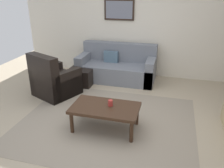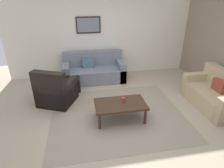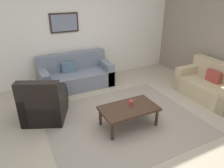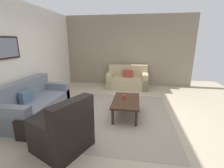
{
  "view_description": "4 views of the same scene",
  "coord_description": "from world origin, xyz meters",
  "px_view_note": "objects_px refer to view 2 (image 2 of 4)",
  "views": [
    {
      "loc": [
        1.01,
        -3.39,
        2.23
      ],
      "look_at": [
        0.08,
        0.03,
        0.73
      ],
      "focal_mm": 37.46,
      "sensor_mm": 36.0,
      "label": 1
    },
    {
      "loc": [
        -0.78,
        -3.58,
        2.55
      ],
      "look_at": [
        -0.08,
        0.24,
        0.68
      ],
      "focal_mm": 30.28,
      "sensor_mm": 36.0,
      "label": 2
    },
    {
      "loc": [
        -1.8,
        -3.12,
        2.5
      ],
      "look_at": [
        -0.12,
        0.25,
        0.75
      ],
      "focal_mm": 33.32,
      "sensor_mm": 36.0,
      "label": 3
    },
    {
      "loc": [
        -3.57,
        -0.4,
        1.82
      ],
      "look_at": [
        0.05,
        0.17,
        0.8
      ],
      "focal_mm": 25.02,
      "sensor_mm": 36.0,
      "label": 4
    }
  ],
  "objects_px": {
    "armchair_leather": "(56,93)",
    "framed_artwork": "(88,25)",
    "coffee_table": "(120,105)",
    "couch_main": "(94,71)",
    "couch_loveseat": "(217,95)",
    "ottoman": "(70,83)",
    "cup": "(123,100)"
  },
  "relations": [
    {
      "from": "armchair_leather",
      "to": "ottoman",
      "type": "bearing_deg",
      "value": 65.74
    },
    {
      "from": "couch_main",
      "to": "framed_artwork",
      "type": "relative_size",
      "value": 2.52
    },
    {
      "from": "couch_main",
      "to": "cup",
      "type": "relative_size",
      "value": 18.74
    },
    {
      "from": "couch_loveseat",
      "to": "ottoman",
      "type": "relative_size",
      "value": 2.75
    },
    {
      "from": "armchair_leather",
      "to": "framed_artwork",
      "type": "xyz_separation_m",
      "value": [
        1.01,
        1.76,
        1.36
      ]
    },
    {
      "from": "coffee_table",
      "to": "cup",
      "type": "relative_size",
      "value": 10.83
    },
    {
      "from": "couch_main",
      "to": "couch_loveseat",
      "type": "xyz_separation_m",
      "value": [
        2.8,
        -2.17,
        0.0
      ]
    },
    {
      "from": "coffee_table",
      "to": "framed_artwork",
      "type": "distance_m",
      "value": 3.03
    },
    {
      "from": "couch_main",
      "to": "coffee_table",
      "type": "distance_m",
      "value": 2.31
    },
    {
      "from": "couch_loveseat",
      "to": "armchair_leather",
      "type": "relative_size",
      "value": 1.46
    },
    {
      "from": "couch_main",
      "to": "coffee_table",
      "type": "height_order",
      "value": "couch_main"
    },
    {
      "from": "couch_loveseat",
      "to": "armchair_leather",
      "type": "bearing_deg",
      "value": 168.08
    },
    {
      "from": "ottoman",
      "to": "armchair_leather",
      "type": "bearing_deg",
      "value": -114.26
    },
    {
      "from": "framed_artwork",
      "to": "armchair_leather",
      "type": "bearing_deg",
      "value": -119.89
    },
    {
      "from": "ottoman",
      "to": "cup",
      "type": "bearing_deg",
      "value": -54.29
    },
    {
      "from": "cup",
      "to": "framed_artwork",
      "type": "height_order",
      "value": "framed_artwork"
    },
    {
      "from": "cup",
      "to": "armchair_leather",
      "type": "bearing_deg",
      "value": 149.76
    },
    {
      "from": "armchair_leather",
      "to": "coffee_table",
      "type": "distance_m",
      "value": 1.72
    },
    {
      "from": "coffee_table",
      "to": "cup",
      "type": "distance_m",
      "value": 0.14
    },
    {
      "from": "couch_loveseat",
      "to": "cup",
      "type": "bearing_deg",
      "value": -178.41
    },
    {
      "from": "couch_main",
      "to": "armchair_leather",
      "type": "height_order",
      "value": "armchair_leather"
    },
    {
      "from": "couch_main",
      "to": "cup",
      "type": "distance_m",
      "value": 2.28
    },
    {
      "from": "couch_loveseat",
      "to": "framed_artwork",
      "type": "height_order",
      "value": "framed_artwork"
    },
    {
      "from": "armchair_leather",
      "to": "cup",
      "type": "bearing_deg",
      "value": -30.24
    },
    {
      "from": "armchair_leather",
      "to": "ottoman",
      "type": "distance_m",
      "value": 0.83
    },
    {
      "from": "coffee_table",
      "to": "framed_artwork",
      "type": "height_order",
      "value": "framed_artwork"
    },
    {
      "from": "framed_artwork",
      "to": "cup",
      "type": "bearing_deg",
      "value": -79.18
    },
    {
      "from": "coffee_table",
      "to": "cup",
      "type": "bearing_deg",
      "value": 33.22
    },
    {
      "from": "couch_main",
      "to": "armchair_leather",
      "type": "distance_m",
      "value": 1.73
    },
    {
      "from": "couch_loveseat",
      "to": "coffee_table",
      "type": "distance_m",
      "value": 2.45
    },
    {
      "from": "couch_loveseat",
      "to": "cup",
      "type": "xyz_separation_m",
      "value": [
        -2.37,
        -0.07,
        0.16
      ]
    },
    {
      "from": "couch_main",
      "to": "coffee_table",
      "type": "bearing_deg",
      "value": -81.06
    }
  ]
}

